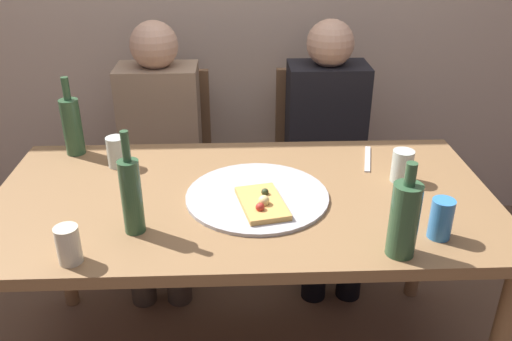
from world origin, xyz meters
The scene contains 15 objects.
dining_table centered at (0.00, 0.00, 0.67)m, with size 1.66×0.85×0.75m.
pizza_tray centered at (0.04, -0.02, 0.75)m, with size 0.47×0.47×0.01m, color #ADADB2.
pizza_slice_last centered at (0.06, -0.10, 0.77)m, with size 0.17×0.24×0.05m.
wine_bottle centered at (0.43, -0.35, 0.86)m, with size 0.08×0.08×0.28m.
beer_bottle centered at (-0.32, -0.21, 0.87)m, with size 0.06×0.06×0.32m.
water_bottle centered at (-0.64, 0.35, 0.86)m, with size 0.07×0.07×0.30m.
tumbler_near centered at (-0.47, -0.35, 0.80)m, with size 0.07×0.07×0.11m, color beige.
tumbler_far centered at (-0.46, 0.23, 0.80)m, with size 0.07×0.07×0.11m, color #B7C6BC.
wine_glass centered at (0.55, 0.08, 0.80)m, with size 0.07×0.07×0.11m, color #B7C6BC.
soda_can centered at (0.56, -0.27, 0.81)m, with size 0.07×0.07×0.12m, color #337AC1.
table_knife centered at (0.47, 0.25, 0.75)m, with size 0.22×0.02×0.01m, color #B7B7BC.
chair_left centered at (-0.37, 0.83, 0.51)m, with size 0.44×0.44×0.90m.
chair_right centered at (0.40, 0.83, 0.51)m, with size 0.44×0.44×0.90m.
guest_in_sweater centered at (-0.37, 0.67, 0.64)m, with size 0.36×0.56×1.17m.
guest_in_beanie centered at (0.40, 0.67, 0.64)m, with size 0.36×0.56×1.17m.
Camera 1 is at (-0.02, -1.55, 1.62)m, focal length 37.41 mm.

